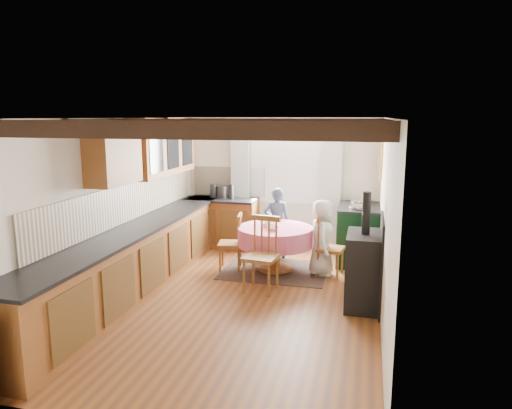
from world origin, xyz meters
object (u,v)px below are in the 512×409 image
(dining_table, at_px, (275,249))
(child_far, at_px, (277,223))
(cast_iron_stove, at_px, (365,250))
(cup, at_px, (268,225))
(chair_right, at_px, (331,247))
(child_right, at_px, (322,238))
(aga_range, at_px, (359,233))
(chair_left, at_px, (230,242))
(chair_near, at_px, (261,255))

(dining_table, height_order, child_far, child_far)
(cast_iron_stove, height_order, cup, cast_iron_stove)
(chair_right, bearing_deg, cup, 100.39)
(chair_right, bearing_deg, child_right, 87.60)
(dining_table, xyz_separation_m, aga_range, (1.27, 0.81, 0.13))
(aga_range, xyz_separation_m, cup, (-1.38, -0.85, 0.27))
(chair_left, distance_m, child_right, 1.45)
(chair_near, xyz_separation_m, child_far, (-0.09, 1.60, 0.09))
(cup, bearing_deg, chair_right, 1.18)
(chair_right, xyz_separation_m, child_right, (-0.14, 0.03, 0.13))
(cast_iron_stove, bearing_deg, dining_table, 141.42)
(cast_iron_stove, bearing_deg, cup, 144.73)
(dining_table, relative_size, chair_left, 1.30)
(dining_table, distance_m, aga_range, 1.51)
(cup, bearing_deg, aga_range, 31.78)
(dining_table, bearing_deg, cup, -156.30)
(dining_table, height_order, chair_left, chair_left)
(dining_table, height_order, child_right, child_right)
(cast_iron_stove, bearing_deg, chair_left, 154.12)
(aga_range, relative_size, child_far, 0.86)
(chair_right, relative_size, child_far, 0.75)
(aga_range, bearing_deg, cup, -148.22)
(cast_iron_stove, distance_m, child_far, 2.35)
(dining_table, xyz_separation_m, cast_iron_stove, (1.38, -1.10, 0.39))
(chair_left, relative_size, cup, 9.12)
(dining_table, height_order, cup, cup)
(chair_left, height_order, cup, chair_left)
(chair_left, bearing_deg, chair_right, 81.84)
(child_far, xyz_separation_m, cup, (0.01, -0.75, 0.14))
(chair_left, distance_m, aga_range, 2.18)
(dining_table, height_order, cast_iron_stove, cast_iron_stove)
(dining_table, xyz_separation_m, cup, (-0.11, -0.05, 0.40))
(dining_table, distance_m, child_far, 0.76)
(chair_near, distance_m, chair_left, 1.07)
(chair_left, xyz_separation_m, child_far, (0.60, 0.79, 0.16))
(child_far, bearing_deg, cup, 76.93)
(chair_near, relative_size, cup, 10.63)
(chair_near, bearing_deg, child_right, 57.66)
(chair_near, relative_size, cast_iron_stove, 0.70)
(child_right, bearing_deg, chair_near, 133.06)
(chair_left, height_order, child_right, child_right)
(dining_table, bearing_deg, chair_near, -91.47)
(child_far, bearing_deg, cast_iron_stove, 116.05)
(chair_near, bearing_deg, child_far, 100.86)
(cast_iron_stove, xyz_separation_m, child_far, (-1.50, 1.81, -0.13))
(child_right, distance_m, cup, 0.86)
(chair_near, xyz_separation_m, aga_range, (1.29, 1.71, -0.04))
(chair_right, bearing_deg, cast_iron_stove, -145.41)
(chair_left, height_order, aga_range, aga_range)
(child_right, height_order, cup, child_right)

